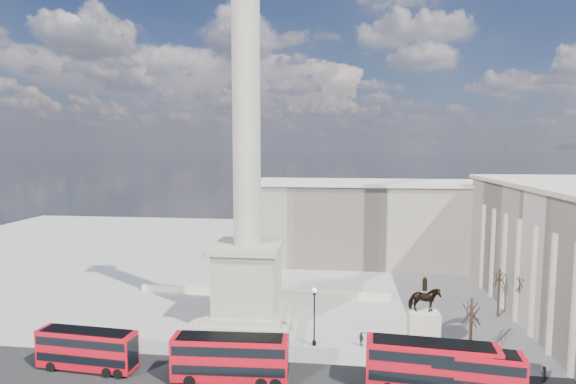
% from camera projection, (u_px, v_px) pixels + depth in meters
% --- Properties ---
extents(ground, '(180.00, 180.00, 0.00)m').
position_uv_depth(ground, '(240.00, 338.00, 55.41)').
color(ground, '#A09E98').
rests_on(ground, ground).
extents(asphalt_road, '(120.00, 9.00, 0.01)m').
position_uv_depth(asphalt_road, '(266.00, 383.00, 44.94)').
color(asphalt_road, '#262626').
rests_on(asphalt_road, ground).
extents(nelsons_column, '(14.00, 14.00, 49.85)m').
position_uv_depth(nelsons_column, '(247.00, 228.00, 59.07)').
color(nelsons_column, '#A29C87').
rests_on(nelsons_column, ground).
extents(balustrade_wall, '(40.00, 0.60, 1.10)m').
position_uv_depth(balustrade_wall, '(262.00, 292.00, 71.17)').
color(balustrade_wall, beige).
rests_on(balustrade_wall, ground).
extents(building_northeast, '(51.00, 17.00, 16.60)m').
position_uv_depth(building_northeast, '(379.00, 222.00, 91.76)').
color(building_northeast, '#C2B39F').
rests_on(building_northeast, ground).
extents(red_bus_a, '(10.78, 3.24, 4.31)m').
position_uv_depth(red_bus_a, '(88.00, 349.00, 47.35)').
color(red_bus_a, '#B30916').
rests_on(red_bus_a, ground).
extents(red_bus_b, '(11.76, 3.24, 4.72)m').
position_uv_depth(red_bus_b, '(231.00, 358.00, 44.90)').
color(red_bus_b, '#B30916').
rests_on(red_bus_b, ground).
extents(red_bus_c, '(12.47, 3.80, 4.98)m').
position_uv_depth(red_bus_c, '(432.00, 366.00, 42.97)').
color(red_bus_c, '#B30916').
rests_on(red_bus_c, ground).
extents(red_bus_d, '(11.44, 3.79, 4.55)m').
position_uv_depth(red_bus_d, '(461.00, 372.00, 42.32)').
color(red_bus_d, '#B30916').
rests_on(red_bus_d, ground).
extents(victorian_lamp, '(0.60, 0.60, 7.03)m').
position_uv_depth(victorian_lamp, '(314.00, 312.00, 53.03)').
color(victorian_lamp, black).
rests_on(victorian_lamp, ground).
extents(equestrian_statue, '(4.28, 3.21, 8.84)m').
position_uv_depth(equestrian_statue, '(424.00, 326.00, 51.46)').
color(equestrian_statue, beige).
rests_on(equestrian_statue, ground).
extents(bare_tree_near, '(1.90, 1.90, 8.29)m').
position_uv_depth(bare_tree_near, '(472.00, 311.00, 46.60)').
color(bare_tree_near, '#332319').
rests_on(bare_tree_near, ground).
extents(bare_tree_mid, '(1.92, 1.92, 7.29)m').
position_uv_depth(bare_tree_mid, '(523.00, 283.00, 59.07)').
color(bare_tree_mid, '#332319').
rests_on(bare_tree_mid, ground).
extents(bare_tree_far, '(1.73, 1.73, 7.08)m').
position_uv_depth(bare_tree_far, '(499.00, 278.00, 61.87)').
color(bare_tree_far, '#332319').
rests_on(bare_tree_far, ground).
extents(pedestrian_walking, '(0.71, 0.57, 1.69)m').
position_uv_depth(pedestrian_walking, '(445.00, 368.00, 46.20)').
color(pedestrian_walking, black).
rests_on(pedestrian_walking, ground).
extents(pedestrian_standing, '(0.97, 0.95, 1.57)m').
position_uv_depth(pedestrian_standing, '(544.00, 374.00, 45.07)').
color(pedestrian_standing, black).
rests_on(pedestrian_standing, ground).
extents(pedestrian_crossing, '(0.92, 1.04, 1.69)m').
position_uv_depth(pedestrian_crossing, '(361.00, 339.00, 53.14)').
color(pedestrian_crossing, black).
rests_on(pedestrian_crossing, ground).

